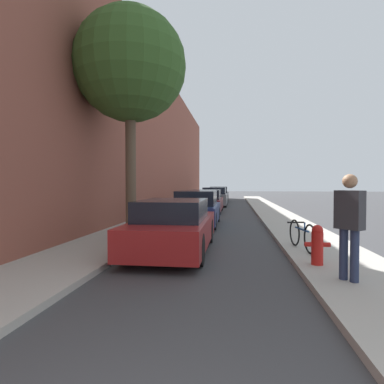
{
  "coord_description": "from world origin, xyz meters",
  "views": [
    {
      "loc": [
        0.66,
        -0.64,
        1.72
      ],
      "look_at": [
        -0.73,
        10.1,
        1.45
      ],
      "focal_mm": 30.36,
      "sensor_mm": 36.0,
      "label": 1
    }
  ],
  "objects": [
    {
      "name": "bicycle",
      "position": [
        2.31,
        7.52,
        0.47
      ],
      "size": [
        0.45,
        1.66,
        0.68
      ],
      "rotation": [
        0.0,
        0.0,
        0.17
      ],
      "color": "black",
      "rests_on": "sidewalk_right"
    },
    {
      "name": "parked_car_maroon",
      "position": [
        -1.02,
        18.88,
        0.66
      ],
      "size": [
        1.9,
        4.65,
        1.37
      ],
      "color": "black",
      "rests_on": "ground"
    },
    {
      "name": "pedestrian",
      "position": [
        2.55,
        4.98,
        1.13
      ],
      "size": [
        0.45,
        0.47,
        1.77
      ],
      "rotation": [
        0.0,
        0.0,
        2.28
      ],
      "color": "#283351",
      "rests_on": "sidewalk_right"
    },
    {
      "name": "parked_car_red",
      "position": [
        -0.84,
        7.4,
        0.64
      ],
      "size": [
        1.76,
        4.43,
        1.33
      ],
      "color": "black",
      "rests_on": "ground"
    },
    {
      "name": "sidewalk_left",
      "position": [
        -2.9,
        16.0,
        0.06
      ],
      "size": [
        2.0,
        52.0,
        0.12
      ],
      "color": "#ADA89E",
      "rests_on": "ground"
    },
    {
      "name": "parked_car_grey",
      "position": [
        -0.84,
        24.55,
        0.69
      ],
      "size": [
        1.9,
        4.59,
        1.45
      ],
      "color": "black",
      "rests_on": "ground"
    },
    {
      "name": "fire_hydrant",
      "position": [
        2.31,
        6.03,
        0.53
      ],
      "size": [
        0.49,
        0.23,
        0.79
      ],
      "color": "red",
      "rests_on": "sidewalk_right"
    },
    {
      "name": "parked_car_navy",
      "position": [
        -0.87,
        12.79,
        0.68
      ],
      "size": [
        1.75,
        4.36,
        1.44
      ],
      "color": "black",
      "rests_on": "ground"
    },
    {
      "name": "parked_car_black",
      "position": [
        -0.79,
        30.88,
        0.69
      ],
      "size": [
        1.77,
        4.5,
        1.46
      ],
      "color": "black",
      "rests_on": "ground"
    },
    {
      "name": "ground_plane",
      "position": [
        0.0,
        16.0,
        0.0
      ],
      "size": [
        120.0,
        120.0,
        0.0
      ],
      "primitive_type": "plane",
      "color": "#3D3D3F"
    },
    {
      "name": "building_facade_left",
      "position": [
        -4.25,
        16.0,
        4.61
      ],
      "size": [
        0.7,
        52.0,
        9.22
      ],
      "color": "brown",
      "rests_on": "ground"
    },
    {
      "name": "street_tree_near",
      "position": [
        -2.5,
        9.03,
        5.31
      ],
      "size": [
        3.42,
        3.42,
        6.94
      ],
      "color": "brown",
      "rests_on": "sidewalk_left"
    },
    {
      "name": "sidewalk_right",
      "position": [
        2.9,
        16.0,
        0.06
      ],
      "size": [
        2.0,
        52.0,
        0.12
      ],
      "color": "#ADA89E",
      "rests_on": "ground"
    }
  ]
}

